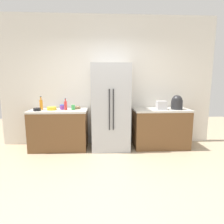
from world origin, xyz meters
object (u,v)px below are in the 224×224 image
Objects in this scene: rice_cooker at (177,103)px; bowl_b at (52,108)px; bottle_a at (66,105)px; toaster at (161,105)px; cup_a at (73,107)px; bowl_c at (77,108)px; cup_b at (62,108)px; refrigerator at (111,107)px; bowl_a at (37,109)px; cup_c at (62,107)px; bottle_b at (41,104)px.

rice_cooker is 1.59× the size of bowl_b.
toaster is at bearing -1.47° from bottle_a.
cup_a is 0.75× the size of bowl_c.
cup_b reaches higher than bowl_b.
cup_b is at bearing 176.71° from toaster.
toaster is at bearing -3.81° from refrigerator.
bowl_c is (0.32, 0.08, -0.01)m from cup_b.
bowl_a is 1.03× the size of bowl_c.
cup_c reaches higher than cup_b.
refrigerator is at bearing 178.50° from rice_cooker.
rice_cooker is 2.93× the size of cup_a.
cup_c is at bearing 167.69° from bowl_c.
toaster reaches higher than cup_c.
refrigerator is at bearing -0.42° from bowl_b.
cup_a is 0.54× the size of bowl_b.
toaster is 1.87m from bowl_c.
cup_a is at bearing 2.08° from bottle_a.
toaster is 0.66× the size of rice_cooker.
rice_cooker is at bearing -0.60° from cup_a.
toaster is 1.46× the size of bowl_c.
rice_cooker reaches higher than bottle_a.
cup_a is 0.27m from cup_b.
cup_c is (-0.13, 0.23, -0.05)m from bottle_a.
bottle_b is 3.52× the size of cup_b.
refrigerator reaches higher than rice_cooker.
cup_a is at bearing -7.99° from bottle_b.
bottle_a reaches higher than cup_b.
rice_cooker is at bearing -2.03° from cup_b.
bottle_b is at bearing 80.32° from bowl_a.
bowl_a is at bearing -176.31° from refrigerator.
cup_c is at bearing 118.97° from bottle_a.
bottle_a is 1.74× the size of bowl_c.
refrigerator reaches higher than cup_a.
toaster is 1.42× the size of bowl_a.
bowl_c is (-1.86, 0.21, -0.07)m from toaster.
bottle_b is (-2.64, 0.16, 0.02)m from toaster.
rice_cooker is 2.13× the size of bowl_a.
bowl_a is at bearing -172.21° from bottle_a.
bowl_c is at bearing 34.48° from bottle_a.
toaster is 2.23× the size of cup_c.
toaster is 1.95× the size of cup_a.
cup_a is 1.14× the size of cup_c.
refrigerator is 1.47m from rice_cooker.
cup_b is 0.33m from bowl_c.
bottle_b is at bearing 176.54° from toaster.
cup_a is (0.71, -0.10, -0.06)m from bottle_b.
toaster is at bearing -3.46° from bottle_b.
cup_a is at bearing -14.39° from cup_b.
bottle_a is 0.86× the size of bottle_b.
refrigerator is 8.83× the size of toaster.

